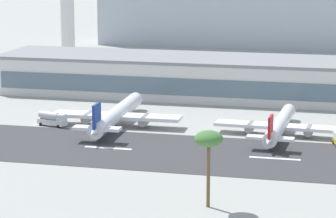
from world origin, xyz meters
The scene contains 11 objects.
ground_plane centered at (0.00, 0.00, 0.00)m, with size 1400.00×1400.00×0.00m, color #9E9E99.
runway_strip centered at (0.00, -0.53, 0.04)m, with size 800.00×34.19×0.08m, color #38383A.
runway_centreline_dash_4 centered at (-1.04, -0.53, 0.09)m, with size 12.00×1.20×0.01m, color white.
runway_centreline_dash_5 centered at (39.72, -0.53, 0.09)m, with size 12.00×1.20×0.01m, color white.
terminal_building centered at (16.11, 70.74, 6.45)m, with size 150.18×29.00×12.90m.
distant_hotel_block centered at (5.80, 203.80, 20.83)m, with size 144.97×31.37×41.67m, color #A8B2BC.
airliner_navy_tail_gate_0 centered at (-5.99, 21.71, 3.19)m, with size 35.96×47.89×9.99m.
airliner_red_tail_gate_1 centered at (38.52, 21.45, 2.78)m, with size 34.23×41.76×8.71m.
service_fuel_truck_0 centered at (-23.22, 18.57, 2.03)m, with size 8.89×4.78×3.95m.
service_baggage_tug_2 centered at (21.96, 13.60, 1.05)m, with size 3.52×2.61×2.20m.
palm_tree_0 centered at (30.80, -37.59, 12.98)m, with size 5.44×5.44×14.91m.
Camera 1 is at (56.39, -177.44, 49.30)m, focal length 83.62 mm.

